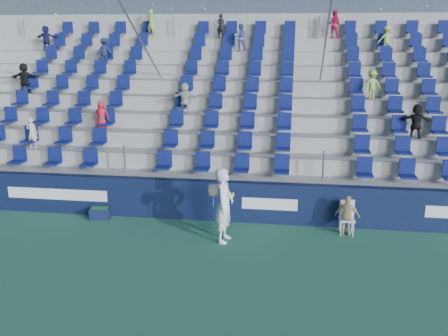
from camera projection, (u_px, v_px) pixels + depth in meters
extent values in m
plane|color=#2D694F|center=(199.00, 267.00, 11.88)|extent=(70.00, 70.00, 0.00)
cube|color=#0E1736|center=(219.00, 201.00, 14.73)|extent=(24.00, 0.30, 1.20)
cube|color=white|center=(57.00, 194.00, 15.26)|extent=(3.20, 0.02, 0.34)
cube|color=white|center=(270.00, 204.00, 14.37)|extent=(1.60, 0.02, 0.34)
cube|color=#A5A59F|center=(222.00, 195.00, 15.28)|extent=(24.00, 0.85, 1.20)
cube|color=#A5A59F|center=(226.00, 179.00, 16.03)|extent=(24.00, 0.85, 1.70)
cube|color=#A5A59F|center=(229.00, 165.00, 16.78)|extent=(24.00, 0.85, 2.20)
cube|color=#A5A59F|center=(232.00, 152.00, 17.53)|extent=(24.00, 0.85, 2.70)
cube|color=#A5A59F|center=(235.00, 140.00, 18.28)|extent=(24.00, 0.85, 3.20)
cube|color=#A5A59F|center=(238.00, 129.00, 19.02)|extent=(24.00, 0.85, 3.70)
cube|color=#A5A59F|center=(241.00, 119.00, 19.77)|extent=(24.00, 0.85, 4.20)
cube|color=#A5A59F|center=(243.00, 110.00, 20.52)|extent=(24.00, 0.85, 4.70)
cube|color=#A5A59F|center=(245.00, 101.00, 21.27)|extent=(24.00, 0.85, 5.20)
cube|color=#A5A59F|center=(247.00, 88.00, 21.79)|extent=(24.00, 0.50, 6.20)
cube|color=#0E1754|center=(222.00, 165.00, 15.04)|extent=(16.05, 0.50, 0.70)
cube|color=#0E1754|center=(226.00, 143.00, 15.72)|extent=(16.05, 0.50, 0.70)
cube|color=#0E1754|center=(229.00, 123.00, 16.41)|extent=(16.05, 0.50, 0.70)
cube|color=#0E1754|center=(233.00, 104.00, 17.09)|extent=(16.05, 0.50, 0.70)
cube|color=#0E1754|center=(236.00, 87.00, 17.77)|extent=(16.05, 0.50, 0.70)
cube|color=#0E1754|center=(238.00, 71.00, 18.46)|extent=(16.05, 0.50, 0.70)
cube|color=#0E1754|center=(241.00, 56.00, 19.14)|extent=(16.05, 0.50, 0.70)
cube|color=#0E1754|center=(244.00, 42.00, 19.82)|extent=(16.05, 0.50, 0.70)
cube|color=#0E1754|center=(246.00, 30.00, 20.51)|extent=(16.05, 0.50, 0.70)
cylinder|color=gray|center=(153.00, 63.00, 17.98)|extent=(0.06, 7.68, 4.55)
cylinder|color=gray|center=(322.00, 65.00, 17.16)|extent=(0.06, 7.68, 4.55)
imported|color=red|center=(101.00, 115.00, 16.92)|extent=(0.53, 0.39, 0.99)
imported|color=#464F9A|center=(240.00, 38.00, 19.75)|extent=(0.59, 0.50, 1.07)
imported|color=#BAB9A8|center=(185.00, 98.00, 17.22)|extent=(1.02, 0.44, 1.07)
imported|color=#C31A3F|center=(334.00, 24.00, 19.92)|extent=(0.61, 0.53, 1.09)
imported|color=#9DC74F|center=(386.00, 39.00, 18.99)|extent=(0.66, 0.42, 0.98)
imported|color=black|center=(416.00, 121.00, 15.50)|extent=(1.04, 0.47, 1.08)
imported|color=#85B146|center=(151.00, 24.00, 20.95)|extent=(0.47, 0.34, 1.18)
imported|color=black|center=(221.00, 26.00, 20.57)|extent=(0.39, 0.30, 0.98)
imported|color=#99BA4A|center=(372.00, 85.00, 17.04)|extent=(0.69, 0.47, 0.99)
imported|color=beige|center=(32.00, 133.00, 16.52)|extent=(0.38, 0.26, 1.02)
imported|color=black|center=(25.00, 78.00, 18.77)|extent=(1.09, 0.63, 1.13)
imported|color=#19244B|center=(105.00, 51.00, 19.80)|extent=(0.67, 0.39, 1.03)
imported|color=#1E1B51|center=(46.00, 38.00, 20.87)|extent=(0.95, 0.32, 1.02)
imported|color=white|center=(224.00, 205.00, 13.11)|extent=(0.57, 0.79, 2.01)
cylinder|color=navy|center=(213.00, 201.00, 12.86)|extent=(0.03, 0.03, 0.28)
torus|color=black|center=(213.00, 190.00, 12.78)|extent=(0.30, 0.17, 0.28)
plane|color=#262626|center=(213.00, 190.00, 12.78)|extent=(0.30, 0.16, 0.29)
sphere|color=yellow|center=(233.00, 196.00, 12.80)|extent=(0.07, 0.07, 0.07)
sphere|color=yellow|center=(233.00, 194.00, 12.85)|extent=(0.07, 0.07, 0.07)
cube|color=white|center=(347.00, 220.00, 13.70)|extent=(0.44, 0.44, 0.04)
cube|color=white|center=(347.00, 208.00, 13.82)|extent=(0.41, 0.07, 0.51)
cylinder|color=white|center=(341.00, 229.00, 13.62)|extent=(0.03, 0.03, 0.41)
cylinder|color=white|center=(353.00, 230.00, 13.58)|extent=(0.03, 0.03, 0.41)
cylinder|color=white|center=(340.00, 225.00, 13.94)|extent=(0.03, 0.03, 0.41)
cylinder|color=white|center=(352.00, 225.00, 13.90)|extent=(0.03, 0.03, 0.41)
imported|color=tan|center=(347.00, 215.00, 13.62)|extent=(0.71, 0.44, 1.13)
cube|color=#0E1734|center=(100.00, 213.00, 14.95)|extent=(0.66, 0.50, 0.33)
cube|color=#1E662D|center=(100.00, 211.00, 14.93)|extent=(0.53, 0.37, 0.20)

